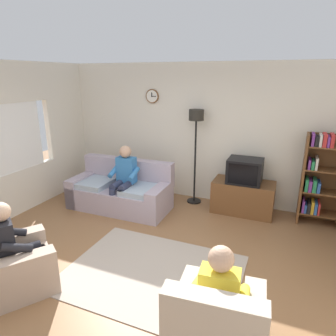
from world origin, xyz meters
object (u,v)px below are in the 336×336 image
bookshelf (320,178)px  armchair_near_bookshelf (217,329)px  couch (121,192)px  person_on_couch (124,176)px  floor_lamp (196,131)px  person_in_right_armchair (220,293)px  tv (245,171)px  person_in_left_armchair (14,242)px  tv_stand (243,197)px  armchair_near_window (10,268)px

bookshelf → armchair_near_bookshelf: (-0.95, -3.20, -0.52)m
couch → person_on_couch: 0.43m
floor_lamp → person_in_right_armchair: 3.49m
tv → person_in_left_armchair: person_in_left_armchair is taller
couch → tv_stand: size_ratio=1.74×
person_in_right_armchair → couch: bearing=136.4°
armchair_near_window → person_in_left_armchair: bearing=55.8°
floor_lamp → person_on_couch: size_ratio=1.49×
tv → person_on_couch: (-2.05, -0.78, -0.12)m
tv_stand → person_in_right_armchair: size_ratio=0.98×
armchair_near_window → person_in_left_armchair: (0.05, 0.07, 0.32)m
armchair_near_window → person_in_left_armchair: person_in_left_armchair is taller
tv → person_in_right_armchair: size_ratio=0.54×
couch → person_in_left_armchair: (0.07, -2.44, 0.29)m
couch → person_in_right_armchair: (2.47, -2.35, 0.29)m
tv_stand → floor_lamp: size_ratio=0.59×
armchair_near_window → person_in_left_armchair: size_ratio=1.05×
tv_stand → person_in_left_armchair: bearing=-124.2°
person_in_right_armchair → floor_lamp: bearing=111.7°
tv → person_in_right_armchair: person_in_right_armchair is taller
floor_lamp → armchair_near_window: size_ratio=1.57×
tv_stand → person_in_left_armchair: 3.80m
person_on_couch → armchair_near_bookshelf: bearing=-45.1°
armchair_near_bookshelf → person_in_left_armchair: size_ratio=0.85×
floor_lamp → armchair_near_bookshelf: floor_lamp is taller
tv_stand → armchair_near_bookshelf: size_ratio=1.16×
bookshelf → tv_stand: bearing=-176.8°
tv_stand → couch: bearing=-162.5°
armchair_near_bookshelf → person_in_left_armchair: person_in_left_armchair is taller
person_in_right_armchair → tv_stand: bearing=95.1°
tv_stand → bookshelf: size_ratio=0.70×
tv → armchair_near_window: 3.90m
tv → armchair_near_window: size_ratio=0.51×
bookshelf → floor_lamp: bearing=179.2°
armchair_near_window → person_in_right_armchair: size_ratio=1.05×
armchair_near_window → person_in_right_armchair: person_in_right_armchair is taller
tv_stand → armchair_near_window: size_ratio=0.93×
armchair_near_bookshelf → person_on_couch: size_ratio=0.76×
bookshelf → armchair_near_window: bearing=-136.1°
floor_lamp → person_on_couch: 1.59m
bookshelf → floor_lamp: 2.30m
couch → tv_stand: bearing=17.5°
tv_stand → person_in_right_armchair: person_in_right_armchair is taller
tv → bookshelf: size_ratio=0.38×
bookshelf → armchair_near_window: 4.76m
tv_stand → armchair_near_window: (-2.18, -3.21, -0.01)m
couch → armchair_near_window: 2.51m
tv → floor_lamp: bearing=172.8°
armchair_near_window → armchair_near_bookshelf: same height
couch → armchair_near_bookshelf: same height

